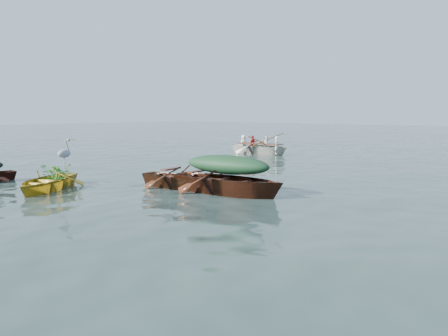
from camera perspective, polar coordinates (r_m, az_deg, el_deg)
The scene contains 11 objects.
ground at distance 11.61m, azimuth -12.94°, elevation -3.92°, with size 140.00×140.00×0.00m, color #2E413D.
yellow_dinghy at distance 13.53m, azimuth -22.12°, elevation -2.69°, with size 1.42×3.28×0.89m, color gold.
green_tarp_boat at distance 11.95m, azimuth 0.41°, elevation -3.42°, with size 1.46×4.68×1.11m, color #4F2412.
open_wooden_boat at distance 12.81m, azimuth -5.26°, elevation -2.72°, with size 1.25×4.03×0.92m, color #512714.
rowed_boat at distance 23.19m, azimuth 4.68°, elevation 1.79°, with size 1.35×4.51×1.09m, color white.
green_tarp_cover at distance 11.83m, azimuth 0.41°, elevation 0.47°, with size 0.80×2.57×0.52m, color #193D1B.
thwart_benches at distance 12.74m, azimuth -5.29°, elevation -0.59°, with size 0.75×2.01×0.04m, color #421C0F, non-canonical shape.
heron at distance 13.19m, azimuth -20.13°, elevation 1.12°, with size 0.28×0.40×0.92m, color #9FA1A8, non-canonical shape.
dinghy_weeds at distance 13.89m, azimuth -21.04°, elevation 0.71°, with size 0.70×0.90×0.60m, color #266219.
rowers at distance 23.12m, azimuth 4.70°, elevation 4.06°, with size 1.22×3.16×0.76m, color white.
oars at distance 23.14m, azimuth 4.69°, elevation 3.20°, with size 2.60×0.60×0.06m, color brown, non-canonical shape.
Camera 1 is at (9.06, -6.91, 2.23)m, focal length 35.00 mm.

